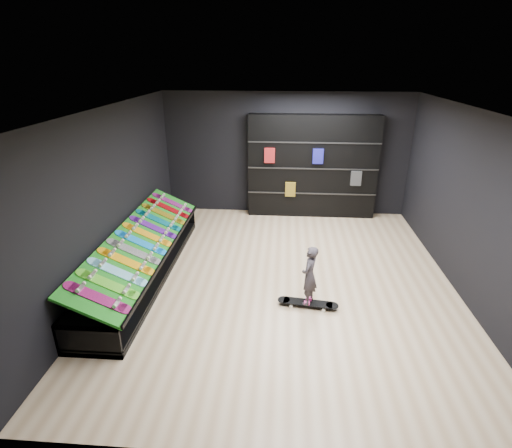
# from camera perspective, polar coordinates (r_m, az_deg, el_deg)

# --- Properties ---
(floor) EXTENTS (6.00, 7.00, 0.01)m
(floor) POSITION_cam_1_polar(r_m,az_deg,el_deg) (7.33, 3.82, -7.94)
(floor) COLOR #D1B58D
(floor) RESTS_ON ground
(ceiling) EXTENTS (6.00, 7.00, 0.01)m
(ceiling) POSITION_cam_1_polar(r_m,az_deg,el_deg) (6.35, 4.54, 16.01)
(ceiling) COLOR white
(ceiling) RESTS_ON ground
(wall_back) EXTENTS (6.00, 0.02, 3.00)m
(wall_back) POSITION_cam_1_polar(r_m,az_deg,el_deg) (10.06, 4.31, 9.85)
(wall_back) COLOR black
(wall_back) RESTS_ON ground
(wall_front) EXTENTS (6.00, 0.02, 3.00)m
(wall_front) POSITION_cam_1_polar(r_m,az_deg,el_deg) (3.59, 3.70, -15.88)
(wall_front) COLOR black
(wall_front) RESTS_ON ground
(wall_left) EXTENTS (0.02, 7.00, 3.00)m
(wall_left) POSITION_cam_1_polar(r_m,az_deg,el_deg) (7.33, -20.05, 3.57)
(wall_left) COLOR black
(wall_left) RESTS_ON ground
(wall_right) EXTENTS (0.02, 7.00, 3.00)m
(wall_right) POSITION_cam_1_polar(r_m,az_deg,el_deg) (7.34, 28.28, 2.21)
(wall_right) COLOR black
(wall_right) RESTS_ON ground
(display_rack) EXTENTS (0.90, 4.50, 0.50)m
(display_rack) POSITION_cam_1_polar(r_m,az_deg,el_deg) (7.64, -15.70, -5.33)
(display_rack) COLOR black
(display_rack) RESTS_ON ground
(turf_ramp) EXTENTS (0.92, 4.50, 0.46)m
(turf_ramp) POSITION_cam_1_polar(r_m,az_deg,el_deg) (7.43, -15.71, -2.20)
(turf_ramp) COLOR #106710
(turf_ramp) RESTS_ON display_rack
(back_shelving) EXTENTS (3.13, 0.36, 2.50)m
(back_shelving) POSITION_cam_1_polar(r_m,az_deg,el_deg) (9.97, 8.05, 8.10)
(back_shelving) COLOR black
(back_shelving) RESTS_ON ground
(floor_skateboard) EXTENTS (1.00, 0.35, 0.09)m
(floor_skateboard) POSITION_cam_1_polar(r_m,az_deg,el_deg) (6.63, 7.39, -11.30)
(floor_skateboard) COLOR black
(floor_skateboard) RESTS_ON ground
(child) EXTENTS (0.23, 0.27, 0.59)m
(child) POSITION_cam_1_polar(r_m,az_deg,el_deg) (6.45, 7.54, -8.80)
(child) COLOR black
(child) RESTS_ON floor_skateboard
(display_board_0) EXTENTS (0.93, 0.22, 0.50)m
(display_board_0) POSITION_cam_1_polar(r_m,az_deg,el_deg) (5.88, -21.65, -9.75)
(display_board_0) COLOR #E5198C
(display_board_0) RESTS_ON turf_ramp
(display_board_1) EXTENTS (0.93, 0.22, 0.50)m
(display_board_1) POSITION_cam_1_polar(r_m,az_deg,el_deg) (6.14, -20.32, -8.06)
(display_board_1) COLOR green
(display_board_1) RESTS_ON turf_ramp
(display_board_2) EXTENTS (0.93, 0.22, 0.50)m
(display_board_2) POSITION_cam_1_polar(r_m,az_deg,el_deg) (6.41, -19.12, -6.52)
(display_board_2) COLOR #0CB2E5
(display_board_2) RESTS_ON turf_ramp
(display_board_3) EXTENTS (0.93, 0.22, 0.50)m
(display_board_3) POSITION_cam_1_polar(r_m,az_deg,el_deg) (6.69, -18.01, -5.10)
(display_board_3) COLOR yellow
(display_board_3) RESTS_ON turf_ramp
(display_board_4) EXTENTS (0.93, 0.22, 0.50)m
(display_board_4) POSITION_cam_1_polar(r_m,az_deg,el_deg) (6.98, -17.00, -3.79)
(display_board_4) COLOR black
(display_board_4) RESTS_ON turf_ramp
(display_board_5) EXTENTS (0.93, 0.22, 0.50)m
(display_board_5) POSITION_cam_1_polar(r_m,az_deg,el_deg) (7.27, -16.07, -2.59)
(display_board_5) COLOR blue
(display_board_5) RESTS_ON turf_ramp
(display_board_6) EXTENTS (0.93, 0.22, 0.50)m
(display_board_6) POSITION_cam_1_polar(r_m,az_deg,el_deg) (7.56, -15.22, -1.47)
(display_board_6) COLOR orange
(display_board_6) RESTS_ON turf_ramp
(display_board_7) EXTENTS (0.93, 0.22, 0.50)m
(display_board_7) POSITION_cam_1_polar(r_m,az_deg,el_deg) (7.86, -14.43, -0.44)
(display_board_7) COLOR purple
(display_board_7) RESTS_ON turf_ramp
(display_board_8) EXTENTS (0.93, 0.22, 0.50)m
(display_board_8) POSITION_cam_1_polar(r_m,az_deg,el_deg) (8.16, -13.70, 0.51)
(display_board_8) COLOR #0C8C99
(display_board_8) RESTS_ON turf_ramp
(display_board_9) EXTENTS (0.93, 0.22, 0.50)m
(display_board_9) POSITION_cam_1_polar(r_m,az_deg,el_deg) (8.46, -13.02, 1.40)
(display_board_9) COLOR yellow
(display_board_9) RESTS_ON turf_ramp
(display_board_10) EXTENTS (0.93, 0.22, 0.50)m
(display_board_10) POSITION_cam_1_polar(r_m,az_deg,el_deg) (8.77, -12.39, 2.22)
(display_board_10) COLOR red
(display_board_10) RESTS_ON turf_ramp
(display_board_11) EXTENTS (0.93, 0.22, 0.50)m
(display_board_11) POSITION_cam_1_polar(r_m,az_deg,el_deg) (9.08, -11.80, 2.99)
(display_board_11) COLOR #2626BF
(display_board_11) RESTS_ON turf_ramp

